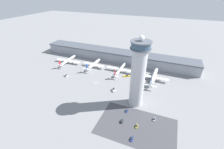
# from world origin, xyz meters

# --- Properties ---
(ground_plane) EXTENTS (1000.00, 1000.00, 0.00)m
(ground_plane) POSITION_xyz_m (0.00, 0.00, 0.00)
(ground_plane) COLOR gray
(terminal_building) EXTENTS (237.82, 25.00, 15.73)m
(terminal_building) POSITION_xyz_m (0.00, 70.00, 7.96)
(terminal_building) COLOR #9399A3
(terminal_building) RESTS_ON ground
(control_tower) EXTENTS (17.43, 17.43, 68.01)m
(control_tower) POSITION_xyz_m (53.68, -18.40, 33.71)
(control_tower) COLOR #BCBCC1
(control_tower) RESTS_ON ground
(parking_lot_surface) EXTENTS (64.00, 40.00, 0.01)m
(parking_lot_surface) POSITION_xyz_m (61.78, -46.36, 0.00)
(parking_lot_surface) COLOR #424247
(parking_lot_surface) RESTS_ON ground
(airplane_gate_alpha) EXTENTS (40.05, 38.45, 11.78)m
(airplane_gate_alpha) POSITION_xyz_m (-63.94, 32.48, 4.19)
(airplane_gate_alpha) COLOR white
(airplane_gate_alpha) RESTS_ON ground
(airplane_gate_bravo) EXTENTS (32.83, 35.71, 12.96)m
(airplane_gate_bravo) POSITION_xyz_m (-21.43, 34.91, 4.41)
(airplane_gate_bravo) COLOR white
(airplane_gate_bravo) RESTS_ON ground
(airplane_gate_charlie) EXTENTS (39.02, 40.31, 11.53)m
(airplane_gate_charlie) POSITION_xyz_m (18.95, 35.82, 4.00)
(airplane_gate_charlie) COLOR silver
(airplane_gate_charlie) RESTS_ON ground
(airplane_gate_delta) EXTENTS (36.04, 43.48, 14.26)m
(airplane_gate_delta) POSITION_xyz_m (64.08, 30.99, 4.72)
(airplane_gate_delta) COLOR white
(airplane_gate_delta) RESTS_ON ground
(service_truck_catering) EXTENTS (5.96, 5.08, 2.73)m
(service_truck_catering) POSITION_xyz_m (60.32, 20.97, 0.95)
(service_truck_catering) COLOR black
(service_truck_catering) RESTS_ON ground
(service_truck_fuel) EXTENTS (4.91, 6.78, 2.99)m
(service_truck_fuel) POSITION_xyz_m (26.31, -7.38, 1.04)
(service_truck_fuel) COLOR black
(service_truck_fuel) RESTS_ON ground
(service_truck_baggage) EXTENTS (6.43, 5.37, 2.50)m
(service_truck_baggage) POSITION_xyz_m (-42.60, -0.60, 0.86)
(service_truck_baggage) COLOR black
(service_truck_baggage) RESTS_ON ground
(service_truck_water) EXTENTS (8.24, 6.10, 2.51)m
(service_truck_water) POSITION_xyz_m (30.52, 27.69, 0.87)
(service_truck_water) COLOR black
(service_truck_water) RESTS_ON ground
(car_silver_sedan) EXTENTS (1.88, 4.47, 1.43)m
(car_silver_sedan) POSITION_xyz_m (48.92, -46.30, 0.55)
(car_silver_sedan) COLOR black
(car_silver_sedan) RESTS_ON ground
(car_yellow_taxi) EXTENTS (2.00, 4.20, 1.37)m
(car_yellow_taxi) POSITION_xyz_m (49.20, -32.50, 0.53)
(car_yellow_taxi) COLOR black
(car_yellow_taxi) RESTS_ON ground
(car_maroon_suv) EXTENTS (1.88, 4.54, 1.35)m
(car_maroon_suv) POSITION_xyz_m (62.18, -46.61, 0.52)
(car_maroon_suv) COLOR black
(car_maroon_suv) RESTS_ON ground
(car_green_van) EXTENTS (1.75, 4.50, 1.52)m
(car_green_van) POSITION_xyz_m (61.63, -59.83, 0.59)
(car_green_van) COLOR black
(car_green_van) RESTS_ON ground
(car_white_wagon) EXTENTS (1.95, 4.15, 1.52)m
(car_white_wagon) POSITION_xyz_m (74.59, -33.58, 0.59)
(car_white_wagon) COLOR black
(car_white_wagon) RESTS_ON ground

